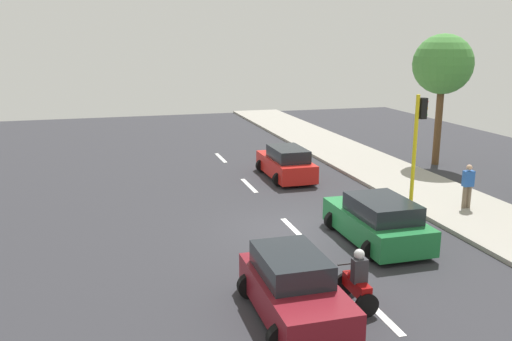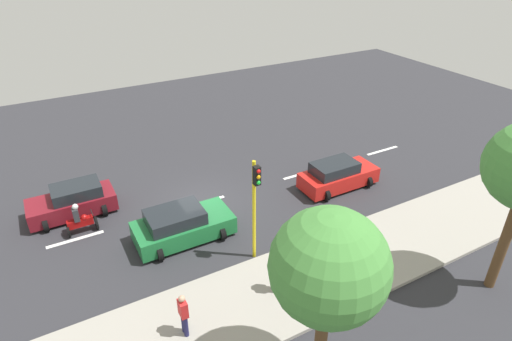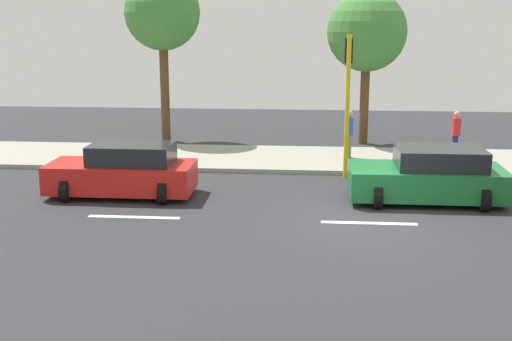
{
  "view_description": "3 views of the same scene",
  "coord_description": "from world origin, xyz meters",
  "px_view_note": "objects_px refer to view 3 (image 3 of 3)",
  "views": [
    {
      "loc": [
        -6.11,
        -16.75,
        6.47
      ],
      "look_at": [
        -0.6,
        2.72,
        1.51
      ],
      "focal_mm": 38.13,
      "sensor_mm": 36.0,
      "label": 1
    },
    {
      "loc": [
        16.72,
        -6.14,
        11.79
      ],
      "look_at": [
        -0.13,
        3.14,
        0.94
      ],
      "focal_mm": 29.74,
      "sensor_mm": 36.0,
      "label": 2
    },
    {
      "loc": [
        -15.79,
        1.52,
        5.09
      ],
      "look_at": [
        -0.0,
        2.84,
        1.31
      ],
      "focal_mm": 45.91,
      "sensor_mm": 36.0,
      "label": 3
    }
  ],
  "objects_px": {
    "car_red": "(124,172)",
    "street_tree_north": "(367,32)",
    "pedestrian_by_tree": "(456,133)",
    "traffic_light_corner": "(348,86)",
    "car_green": "(429,176)",
    "street_tree_center": "(162,14)",
    "pedestrian_near_signal": "(349,133)"
  },
  "relations": [
    {
      "from": "pedestrian_by_tree",
      "to": "street_tree_north",
      "type": "bearing_deg",
      "value": 41.08
    },
    {
      "from": "traffic_light_corner",
      "to": "car_red",
      "type": "bearing_deg",
      "value": 113.62
    },
    {
      "from": "pedestrian_near_signal",
      "to": "street_tree_north",
      "type": "relative_size",
      "value": 0.28
    },
    {
      "from": "pedestrian_by_tree",
      "to": "pedestrian_near_signal",
      "type": "bearing_deg",
      "value": 92.55
    },
    {
      "from": "traffic_light_corner",
      "to": "street_tree_north",
      "type": "bearing_deg",
      "value": -9.93
    },
    {
      "from": "car_green",
      "to": "pedestrian_by_tree",
      "type": "distance_m",
      "value": 5.28
    },
    {
      "from": "car_red",
      "to": "traffic_light_corner",
      "type": "bearing_deg",
      "value": -66.38
    },
    {
      "from": "street_tree_center",
      "to": "street_tree_north",
      "type": "height_order",
      "value": "street_tree_center"
    },
    {
      "from": "pedestrian_near_signal",
      "to": "street_tree_north",
      "type": "bearing_deg",
      "value": -12.36
    },
    {
      "from": "car_green",
      "to": "street_tree_north",
      "type": "height_order",
      "value": "street_tree_north"
    },
    {
      "from": "pedestrian_by_tree",
      "to": "traffic_light_corner",
      "type": "bearing_deg",
      "value": 120.69
    },
    {
      "from": "car_red",
      "to": "street_tree_north",
      "type": "relative_size",
      "value": 0.69
    },
    {
      "from": "car_red",
      "to": "pedestrian_near_signal",
      "type": "relative_size",
      "value": 2.46
    },
    {
      "from": "pedestrian_by_tree",
      "to": "car_red",
      "type": "bearing_deg",
      "value": 116.4
    },
    {
      "from": "traffic_light_corner",
      "to": "street_tree_north",
      "type": "distance_m",
      "value": 5.95
    },
    {
      "from": "traffic_light_corner",
      "to": "street_tree_north",
      "type": "relative_size",
      "value": 0.75
    },
    {
      "from": "pedestrian_near_signal",
      "to": "traffic_light_corner",
      "type": "bearing_deg",
      "value": 174.11
    },
    {
      "from": "car_green",
      "to": "traffic_light_corner",
      "type": "distance_m",
      "value": 4.09
    },
    {
      "from": "car_red",
      "to": "pedestrian_by_tree",
      "type": "distance_m",
      "value": 11.57
    },
    {
      "from": "pedestrian_by_tree",
      "to": "street_tree_north",
      "type": "distance_m",
      "value": 5.57
    },
    {
      "from": "pedestrian_by_tree",
      "to": "street_tree_center",
      "type": "height_order",
      "value": "street_tree_center"
    },
    {
      "from": "car_green",
      "to": "street_tree_center",
      "type": "xyz_separation_m",
      "value": [
        8.34,
        9.28,
        4.41
      ]
    },
    {
      "from": "pedestrian_near_signal",
      "to": "street_tree_center",
      "type": "bearing_deg",
      "value": 64.27
    },
    {
      "from": "street_tree_center",
      "to": "street_tree_north",
      "type": "bearing_deg",
      "value": -90.07
    },
    {
      "from": "car_red",
      "to": "street_tree_center",
      "type": "bearing_deg",
      "value": 4.37
    },
    {
      "from": "pedestrian_near_signal",
      "to": "pedestrian_by_tree",
      "type": "xyz_separation_m",
      "value": [
        0.16,
        -3.69,
        0.0
      ]
    },
    {
      "from": "car_red",
      "to": "street_tree_north",
      "type": "distance_m",
      "value": 11.88
    },
    {
      "from": "car_red",
      "to": "street_tree_center",
      "type": "relative_size",
      "value": 0.62
    },
    {
      "from": "car_red",
      "to": "street_tree_center",
      "type": "height_order",
      "value": "street_tree_center"
    },
    {
      "from": "pedestrian_by_tree",
      "to": "car_green",
      "type": "bearing_deg",
      "value": 160.79
    },
    {
      "from": "car_green",
      "to": "pedestrian_by_tree",
      "type": "xyz_separation_m",
      "value": [
        4.98,
        -1.73,
        0.35
      ]
    },
    {
      "from": "car_red",
      "to": "car_green",
      "type": "relative_size",
      "value": 0.98
    }
  ]
}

